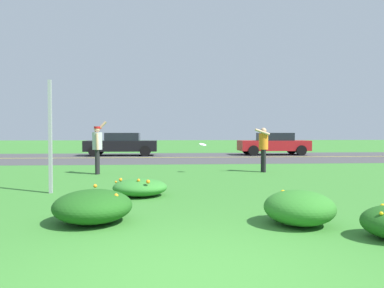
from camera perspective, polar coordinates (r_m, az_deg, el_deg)
The scene contains 12 objects.
ground_plane at distance 12.75m, azimuth -3.00°, elevation -4.81°, with size 120.00×120.00×0.00m, color #387A2D.
highway_strip at distance 21.75m, azimuth -3.61°, elevation -2.09°, with size 120.00×9.49×0.01m, color #424244.
highway_center_stripe at distance 21.75m, azimuth -3.61°, elevation -2.07°, with size 120.00×0.16×0.00m, color yellow.
daylily_clump_mid_right at distance 8.68m, azimuth -7.99°, elevation -6.61°, with size 1.25×1.20×0.43m.
daylily_clump_near_camera at distance 6.17m, azimuth 16.17°, elevation -9.37°, with size 1.11×1.15×0.54m.
daylily_clump_mid_left at distance 6.29m, azimuth -14.99°, elevation -9.21°, with size 1.27×1.34×0.58m.
sign_post_near_path at distance 9.52m, azimuth -20.96°, elevation 1.05°, with size 0.07×0.10×2.72m.
person_thrower_red_cap_gray_shirt at distance 13.42m, azimuth -14.34°, elevation -0.12°, with size 0.48×0.50×1.88m.
person_catcher_orange_shirt at distance 13.94m, azimuth 10.91°, elevation -0.23°, with size 0.56×0.50×1.64m.
frisbee_white at distance 13.36m, azimuth 1.66°, elevation -0.10°, with size 0.27×0.25×0.13m.
car_red_center_left at distance 24.93m, azimuth 12.45°, elevation 0.05°, with size 4.50×2.00×1.45m.
car_black_center_right at distance 23.99m, azimuth -10.76°, elevation 0.00°, with size 4.50×2.00×1.45m.
Camera 1 is at (-0.32, -3.62, 1.45)m, focal length 34.69 mm.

